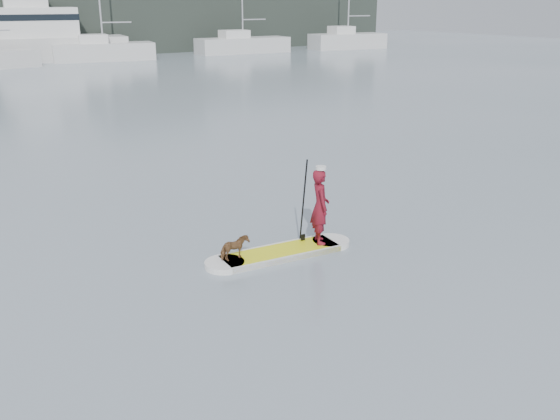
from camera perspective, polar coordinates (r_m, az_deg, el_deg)
ground at (r=11.47m, az=10.98°, el=-7.79°), size 140.00×140.00×0.00m
paddleboard at (r=12.95m, az=0.00°, el=-3.94°), size 3.29×1.06×0.12m
paddler at (r=13.09m, az=3.69°, el=0.32°), size 0.59×0.69×1.61m
white_cap at (r=12.85m, az=3.76°, el=3.86°), size 0.22×0.22×0.07m
dog at (r=12.42m, az=-4.17°, el=-3.49°), size 0.59×0.29×0.49m
paddle at (r=13.21m, az=2.14°, el=-0.06°), size 0.10×0.30×2.00m
sailboat_e at (r=56.29m, az=-15.89°, el=13.87°), size 8.65×4.31×12.00m
sailboat_f at (r=61.88m, az=-3.47°, el=14.97°), size 9.24×3.36×13.57m
motor_yacht_a at (r=57.26m, az=-20.65°, el=14.63°), size 12.30×5.50×7.12m
shore_building_east at (r=66.20m, az=-12.10°, el=17.53°), size 10.00×4.00×8.00m
sailboat_g at (r=67.48m, az=6.15°, el=15.27°), size 8.30×3.96×12.91m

